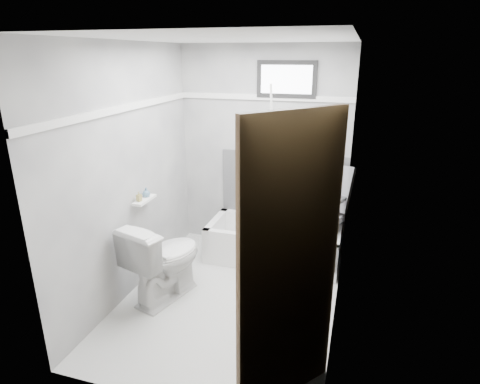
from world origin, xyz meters
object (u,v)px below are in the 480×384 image
at_px(office_chair, 316,212).
at_px(door, 325,302).
at_px(soap_bottle_a, 139,196).
at_px(toilet, 165,259).
at_px(bathtub, 273,242).
at_px(soap_bottle_b, 146,192).

distance_m(office_chair, door, 2.31).
relative_size(door, soap_bottle_a, 20.79).
bearing_deg(toilet, bathtub, -112.28).
distance_m(bathtub, soap_bottle_b, 1.58).
bearing_deg(soap_bottle_a, door, -34.49).
bearing_deg(door, soap_bottle_b, 142.77).
height_order(bathtub, toilet, toilet).
height_order(door, soap_bottle_a, door).
xyz_separation_m(toilet, soap_bottle_a, (-0.32, 0.16, 0.56)).
xyz_separation_m(office_chair, soap_bottle_a, (-1.63, -0.94, 0.34)).
height_order(toilet, soap_bottle_b, soap_bottle_b).
xyz_separation_m(bathtub, door, (0.75, -2.21, 0.79)).
height_order(office_chair, door, door).
xyz_separation_m(office_chair, door, (0.29, -2.26, 0.37)).
distance_m(soap_bottle_a, soap_bottle_b, 0.14).
height_order(bathtub, soap_bottle_b, soap_bottle_b).
distance_m(bathtub, toilet, 1.36).
relative_size(bathtub, soap_bottle_b, 14.74).
distance_m(office_chair, soap_bottle_a, 1.91).
xyz_separation_m(bathtub, soap_bottle_a, (-1.17, -0.89, 0.76)).
height_order(door, soap_bottle_b, door).
bearing_deg(door, bathtub, 108.75).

